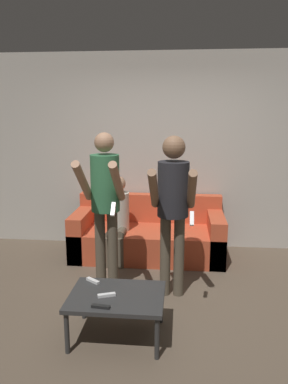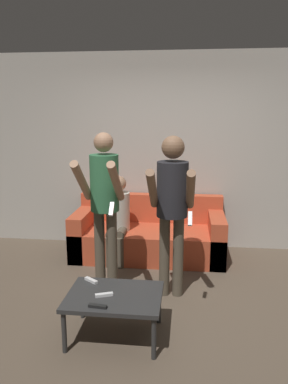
{
  "view_description": "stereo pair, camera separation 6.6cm",
  "coord_description": "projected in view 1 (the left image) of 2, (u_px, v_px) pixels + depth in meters",
  "views": [
    {
      "loc": [
        0.19,
        -3.33,
        1.92
      ],
      "look_at": [
        -0.23,
        0.88,
        1.0
      ],
      "focal_mm": 35.0,
      "sensor_mm": 36.0,
      "label": 1
    },
    {
      "loc": [
        0.26,
        -3.33,
        1.92
      ],
      "look_at": [
        -0.23,
        0.88,
        1.0
      ],
      "focal_mm": 35.0,
      "sensor_mm": 36.0,
      "label": 2
    }
  ],
  "objects": [
    {
      "name": "remote_far",
      "position": [
        93.0,
        281.0,
        3.4
      ],
      "size": [
        0.14,
        0.12,
        0.02
      ],
      "color": "white",
      "rests_on": "coffee_table"
    },
    {
      "name": "remote_mid",
      "position": [
        107.0,
        295.0,
        3.13
      ],
      "size": [
        0.15,
        0.09,
        0.02
      ],
      "color": "white",
      "rests_on": "coffee_table"
    },
    {
      "name": "person_standing_right",
      "position": [
        173.0,
        199.0,
        3.75
      ],
      "size": [
        0.44,
        0.7,
        1.68
      ],
      "color": "brown",
      "rests_on": "ground_plane"
    },
    {
      "name": "person_standing_left",
      "position": [
        105.0,
        197.0,
        3.82
      ],
      "size": [
        0.41,
        0.67,
        1.71
      ],
      "color": "brown",
      "rests_on": "ground_plane"
    },
    {
      "name": "person_seated",
      "position": [
        118.0,
        216.0,
        4.81
      ],
      "size": [
        0.28,
        0.52,
        1.1
      ],
      "color": "brown",
      "rests_on": "ground_plane"
    },
    {
      "name": "wall_back",
      "position": [
        167.0,
        152.0,
        5.23
      ],
      "size": [
        6.4,
        0.06,
        2.7
      ],
      "color": "#B7B2A8",
      "rests_on": "ground_plane"
    },
    {
      "name": "coffee_table",
      "position": [
        117.0,
        299.0,
        3.17
      ],
      "size": [
        0.8,
        0.61,
        0.39
      ],
      "color": "#2D2D2D",
      "rests_on": "ground_plane"
    },
    {
      "name": "ground_plane",
      "position": [
        158.0,
        310.0,
        3.67
      ],
      "size": [
        14.0,
        14.0,
        0.0
      ],
      "primitive_type": "plane",
      "color": "brown"
    },
    {
      "name": "remote_near",
      "position": [
        101.0,
        307.0,
        2.95
      ],
      "size": [
        0.15,
        0.05,
        0.02
      ],
      "color": "black",
      "rests_on": "coffee_table"
    },
    {
      "name": "couch",
      "position": [
        148.0,
        236.0,
        5.04
      ],
      "size": [
        1.98,
        0.86,
        0.78
      ],
      "color": "#C64C2D",
      "rests_on": "ground_plane"
    }
  ]
}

